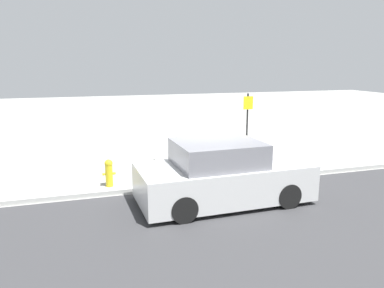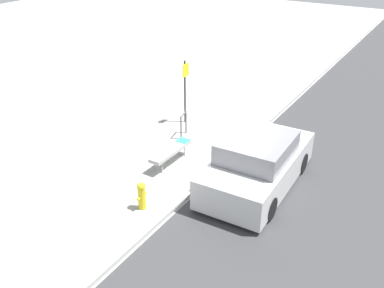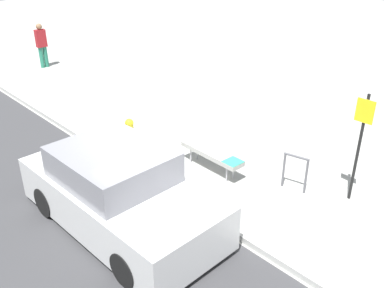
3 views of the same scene
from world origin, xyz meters
TOP-DOWN VIEW (x-y plane):
  - ground_plane at (0.00, 0.00)m, footprint 60.00×60.00m
  - curb at (0.00, 0.00)m, footprint 60.00×0.20m
  - bench at (-0.31, 1.35)m, footprint 1.71×0.42m
  - bike_rack at (1.47, 2.04)m, footprint 0.55×0.17m
  - sign_post at (2.47, 2.61)m, footprint 0.36×0.08m
  - fire_hydrant at (-2.59, 0.69)m, footprint 0.36×0.22m
  - pedestrian at (-10.78, 2.31)m, footprint 0.23×0.40m
  - parked_car_near at (-0.06, -1.34)m, footprint 4.20×2.01m

SIDE VIEW (x-z plane):
  - ground_plane at x=0.00m, z-range 0.00..0.00m
  - curb at x=0.00m, z-range 0.00..0.13m
  - fire_hydrant at x=-2.59m, z-range 0.03..0.79m
  - bench at x=-0.31m, z-range 0.18..0.68m
  - bike_rack at x=1.47m, z-range 0.09..0.91m
  - parked_car_near at x=-0.06m, z-range -0.08..1.45m
  - pedestrian at x=-10.78m, z-range 0.06..1.80m
  - sign_post at x=2.47m, z-range 0.23..2.53m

